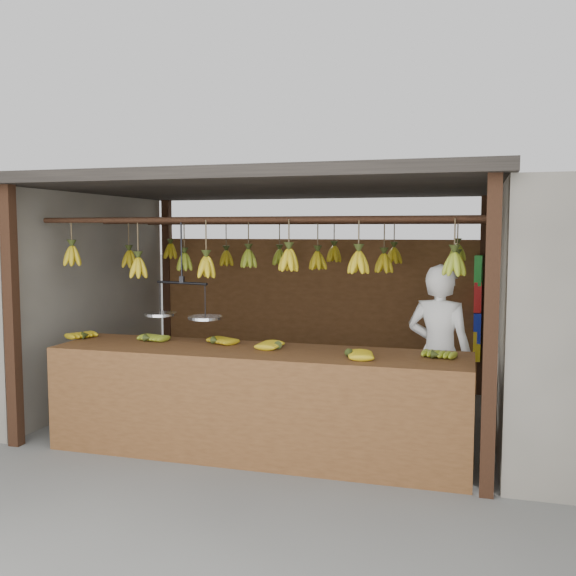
% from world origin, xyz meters
% --- Properties ---
extents(ground, '(80.00, 80.00, 0.00)m').
position_xyz_m(ground, '(0.00, 0.00, 0.00)').
color(ground, '#5B5B57').
extents(stall, '(4.30, 3.30, 2.40)m').
position_xyz_m(stall, '(0.00, 0.33, 1.97)').
color(stall, black).
rests_on(stall, ground).
extents(counter, '(3.62, 0.81, 0.96)m').
position_xyz_m(counter, '(0.13, -1.23, 0.71)').
color(counter, brown).
rests_on(counter, ground).
extents(hanging_bananas, '(3.61, 2.24, 0.38)m').
position_xyz_m(hanging_bananas, '(0.01, -0.00, 1.62)').
color(hanging_bananas, '#B59813').
rests_on(hanging_bananas, ground).
extents(balance_scale, '(0.78, 0.40, 0.87)m').
position_xyz_m(balance_scale, '(-0.61, -1.00, 1.19)').
color(balance_scale, black).
rests_on(balance_scale, ground).
extents(vendor, '(0.67, 0.54, 1.61)m').
position_xyz_m(vendor, '(1.60, -0.39, 0.81)').
color(vendor, white).
rests_on(vendor, ground).
extents(bag_bundles, '(0.08, 0.26, 1.19)m').
position_xyz_m(bag_bundles, '(1.94, 1.35, 1.01)').
color(bag_bundles, '#199926').
rests_on(bag_bundles, ground).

